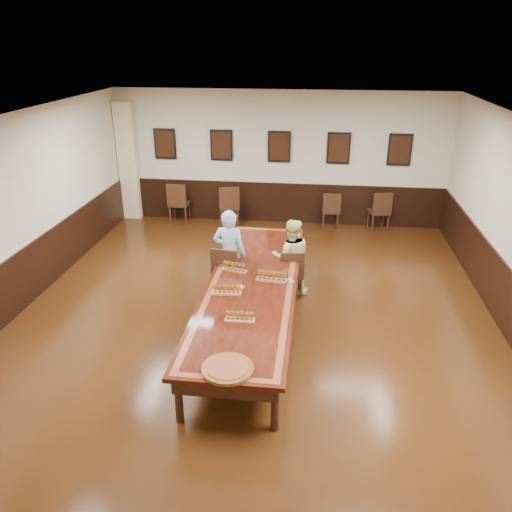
# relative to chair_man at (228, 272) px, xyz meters

# --- Properties ---
(floor) EXTENTS (8.00, 10.00, 0.02)m
(floor) POSITION_rel_chair_man_xyz_m (0.54, -0.87, -0.52)
(floor) COLOR black
(floor) RESTS_ON ground
(ceiling) EXTENTS (8.00, 10.00, 0.02)m
(ceiling) POSITION_rel_chair_man_xyz_m (0.54, -0.87, 2.70)
(ceiling) COLOR white
(ceiling) RESTS_ON floor
(wall_back) EXTENTS (8.00, 0.02, 3.20)m
(wall_back) POSITION_rel_chair_man_xyz_m (0.54, 4.14, 1.09)
(wall_back) COLOR beige
(wall_back) RESTS_ON floor
(wall_left) EXTENTS (0.02, 10.00, 3.20)m
(wall_left) POSITION_rel_chair_man_xyz_m (-3.47, -0.87, 1.09)
(wall_left) COLOR beige
(wall_left) RESTS_ON floor
(chair_man) EXTENTS (0.53, 0.57, 1.01)m
(chair_man) POSITION_rel_chair_man_xyz_m (0.00, 0.00, 0.00)
(chair_man) COLOR black
(chair_man) RESTS_ON floor
(chair_woman) EXTENTS (0.48, 0.51, 0.90)m
(chair_woman) POSITION_rel_chair_man_xyz_m (1.09, 0.24, -0.06)
(chair_woman) COLOR black
(chair_woman) RESTS_ON floor
(spare_chair_a) EXTENTS (0.48, 0.53, 1.03)m
(spare_chair_a) POSITION_rel_chair_man_xyz_m (-1.91, 3.78, 0.01)
(spare_chair_a) COLOR black
(spare_chair_a) RESTS_ON floor
(spare_chair_b) EXTENTS (0.59, 0.62, 1.03)m
(spare_chair_b) POSITION_rel_chair_man_xyz_m (-0.63, 3.69, 0.01)
(spare_chair_b) COLOR black
(spare_chair_b) RESTS_ON floor
(spare_chair_c) EXTENTS (0.44, 0.48, 0.90)m
(spare_chair_c) POSITION_rel_chair_man_xyz_m (1.84, 3.87, -0.05)
(spare_chair_c) COLOR black
(spare_chair_c) RESTS_ON floor
(spare_chair_d) EXTENTS (0.55, 0.58, 0.97)m
(spare_chair_d) POSITION_rel_chair_man_xyz_m (2.99, 3.83, -0.02)
(spare_chair_d) COLOR black
(spare_chair_d) RESTS_ON floor
(person_man) EXTENTS (0.63, 0.46, 1.61)m
(person_man) POSITION_rel_chair_man_xyz_m (0.01, 0.11, 0.30)
(person_man) COLOR #5190CC
(person_man) RESTS_ON floor
(person_woman) EXTENTS (0.77, 0.64, 1.41)m
(person_woman) POSITION_rel_chair_man_xyz_m (1.08, 0.34, 0.20)
(person_woman) COLOR #EEF99C
(person_woman) RESTS_ON floor
(pink_phone) EXTENTS (0.13, 0.15, 0.01)m
(pink_phone) POSITION_rel_chair_man_xyz_m (1.14, -0.71, 0.25)
(pink_phone) COLOR #FE54AB
(pink_phone) RESTS_ON conference_table
(curtain) EXTENTS (0.45, 0.18, 2.90)m
(curtain) POSITION_rel_chair_man_xyz_m (-3.21, 3.95, 0.94)
(curtain) COLOR #CBBB8C
(curtain) RESTS_ON floor
(wainscoting) EXTENTS (8.00, 10.00, 1.00)m
(wainscoting) POSITION_rel_chair_man_xyz_m (0.54, -0.87, -0.01)
(wainscoting) COLOR black
(wainscoting) RESTS_ON floor
(conference_table) EXTENTS (1.40, 5.00, 0.76)m
(conference_table) POSITION_rel_chair_man_xyz_m (0.54, -0.87, 0.11)
(conference_table) COLOR black
(conference_table) RESTS_ON floor
(posters) EXTENTS (6.14, 0.04, 0.74)m
(posters) POSITION_rel_chair_man_xyz_m (0.54, 4.07, 1.39)
(posters) COLOR black
(posters) RESTS_ON wall_back
(flight_a) EXTENTS (0.45, 0.25, 0.16)m
(flight_a) POSITION_rel_chair_man_xyz_m (0.19, -0.47, 0.32)
(flight_a) COLOR brown
(flight_a) RESTS_ON conference_table
(flight_b) EXTENTS (0.50, 0.21, 0.18)m
(flight_b) POSITION_rel_chair_man_xyz_m (0.84, -0.75, 0.33)
(flight_b) COLOR brown
(flight_b) RESTS_ON conference_table
(flight_c) EXTENTS (0.45, 0.16, 0.17)m
(flight_c) POSITION_rel_chair_man_xyz_m (0.21, -1.27, 0.32)
(flight_c) COLOR brown
(flight_c) RESTS_ON conference_table
(flight_d) EXTENTS (0.41, 0.13, 0.15)m
(flight_d) POSITION_rel_chair_man_xyz_m (0.53, -2.02, 0.32)
(flight_d) COLOR brown
(flight_d) RESTS_ON conference_table
(red_plate_grp) EXTENTS (0.22, 0.22, 0.03)m
(red_plate_grp) POSITION_rel_chair_man_xyz_m (0.35, -1.06, 0.26)
(red_plate_grp) COLOR #AF2A0B
(red_plate_grp) RESTS_ON conference_table
(carved_platter) EXTENTS (0.74, 0.74, 0.05)m
(carved_platter) POSITION_rel_chair_man_xyz_m (0.55, -3.12, 0.27)
(carved_platter) COLOR #582F11
(carved_platter) RESTS_ON conference_table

